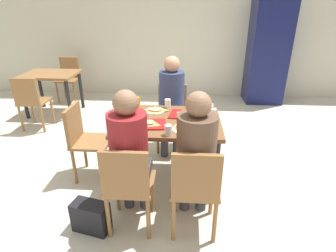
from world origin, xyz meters
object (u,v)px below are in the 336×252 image
(chair_near_left, at_px, (128,183))
(chair_left_end, at_px, (84,137))
(plastic_cup_b, at_px, (168,130))
(background_chair_far, at_px, (69,76))
(chair_far_side, at_px, (172,112))
(pizza_slice_c, at_px, (155,110))
(chair_near_right, at_px, (195,186))
(person_in_brown_jacket, at_px, (196,151))
(person_in_red, at_px, (130,149))
(tray_red_far, at_px, (186,115))
(pizza_slice_d, at_px, (180,127))
(drink_fridge, at_px, (267,54))
(paper_plate_center, at_px, (155,111))
(pizza_slice_b, at_px, (186,113))
(plastic_cup_a, at_px, (168,103))
(condiment_bottle, at_px, (138,104))
(paper_plate_near_edge, at_px, (183,129))
(background_table, at_px, (51,80))
(pizza_slice_a, at_px, (147,122))
(background_chair_near, at_px, (31,100))
(person_far_side, at_px, (172,98))
(handbag, at_px, (91,217))
(soda_can, at_px, (213,115))
(main_table, at_px, (168,128))
(foil_bundle, at_px, (123,115))
(tray_red_near, at_px, (148,124))

(chair_near_left, distance_m, chair_left_end, 1.04)
(plastic_cup_b, bearing_deg, chair_near_left, -123.97)
(chair_left_end, height_order, background_chair_far, same)
(chair_far_side, xyz_separation_m, pizza_slice_c, (-0.16, -0.57, 0.25))
(chair_near_right, xyz_separation_m, chair_left_end, (-1.21, 0.81, 0.00))
(chair_left_end, relative_size, person_in_brown_jacket, 0.68)
(person_in_red, xyz_separation_m, tray_red_far, (0.47, 0.80, -0.01))
(pizza_slice_d, bearing_deg, pizza_slice_c, 123.02)
(chair_left_end, distance_m, drink_fridge, 3.93)
(person_in_red, relative_size, pizza_slice_d, 5.35)
(paper_plate_center, xyz_separation_m, pizza_slice_b, (0.35, -0.09, 0.02))
(drink_fridge, height_order, background_chair_far, drink_fridge)
(plastic_cup_a, distance_m, condiment_bottle, 0.35)
(tray_red_far, relative_size, paper_plate_near_edge, 1.64)
(background_table, height_order, background_chair_far, background_chair_far)
(pizza_slice_a, relative_size, background_chair_near, 0.30)
(chair_far_side, bearing_deg, chair_near_right, -80.40)
(person_far_side, bearing_deg, pizza_slice_d, -81.27)
(pizza_slice_b, relative_size, plastic_cup_a, 2.05)
(chair_near_right, relative_size, pizza_slice_d, 3.62)
(chair_far_side, xyz_separation_m, plastic_cup_a, (-0.03, -0.45, 0.28))
(plastic_cup_a, distance_m, handbag, 1.48)
(paper_plate_near_edge, xyz_separation_m, pizza_slice_c, (-0.32, 0.48, 0.01))
(person_in_brown_jacket, bearing_deg, pizza_slice_a, 132.03)
(soda_can, xyz_separation_m, background_chair_near, (-2.64, 1.15, -0.29))
(main_table, distance_m, pizza_slice_a, 0.28)
(condiment_bottle, xyz_separation_m, handbag, (-0.27, -1.06, -0.67))
(chair_far_side, height_order, drink_fridge, drink_fridge)
(person_far_side, bearing_deg, foil_bundle, -123.98)
(tray_red_far, bearing_deg, handbag, -130.52)
(tray_red_near, relative_size, pizza_slice_a, 1.41)
(plastic_cup_a, xyz_separation_m, background_table, (-2.15, 1.55, -0.17))
(pizza_slice_a, bearing_deg, tray_red_near, -33.49)
(soda_can, bearing_deg, handbag, -142.12)
(chair_near_left, bearing_deg, chair_near_right, 0.00)
(pizza_slice_b, distance_m, foil_bundle, 0.67)
(foil_bundle, bearing_deg, chair_near_right, -46.83)
(condiment_bottle, bearing_deg, plastic_cup_b, -57.28)
(foil_bundle, bearing_deg, chair_near_left, -76.33)
(pizza_slice_a, relative_size, pizza_slice_b, 1.25)
(soda_can, bearing_deg, plastic_cup_a, 145.33)
(chair_far_side, xyz_separation_m, person_in_red, (-0.27, -1.48, 0.25))
(chair_near_right, relative_size, tray_red_near, 2.38)
(chair_near_right, distance_m, tray_red_far, 0.97)
(chair_near_right, distance_m, background_chair_far, 4.23)
(pizza_slice_a, distance_m, background_chair_near, 2.39)
(handbag, bearing_deg, pizza_slice_a, 58.16)
(tray_red_near, distance_m, paper_plate_center, 0.38)
(paper_plate_center, height_order, foil_bundle, foil_bundle)
(tray_red_far, relative_size, background_chair_far, 0.42)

